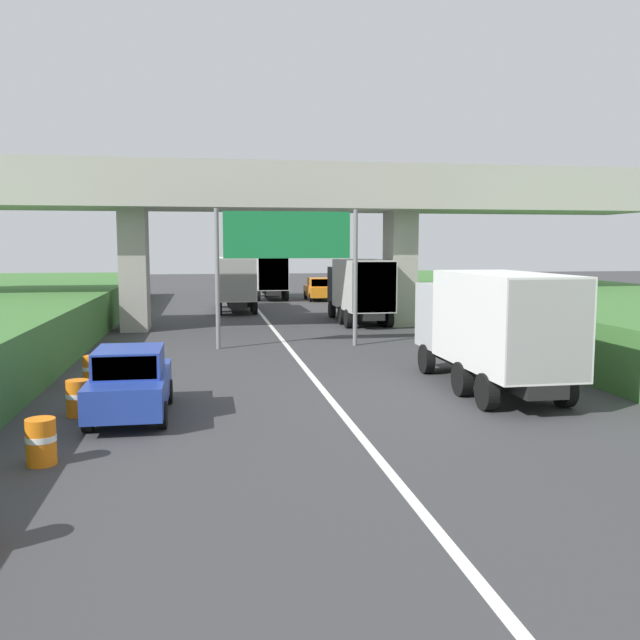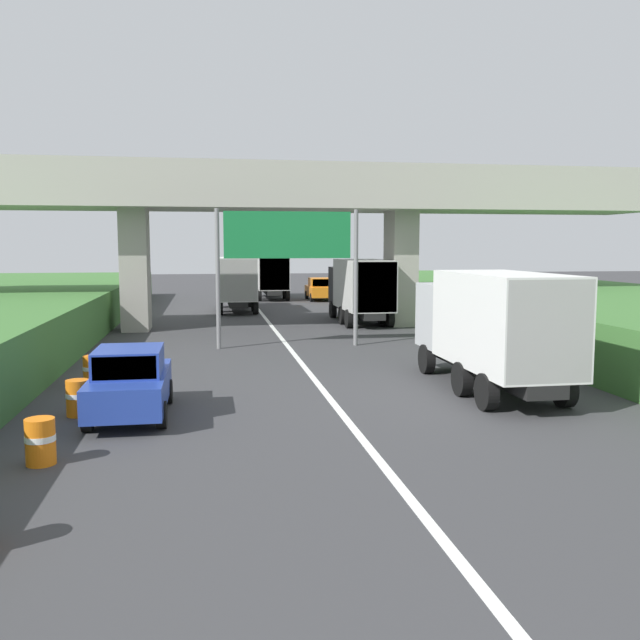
% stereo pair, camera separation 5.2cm
% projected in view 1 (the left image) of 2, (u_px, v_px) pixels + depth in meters
% --- Properties ---
extents(lane_centre_stripe, '(0.20, 92.93, 0.01)m').
position_uv_depth(lane_centre_stripe, '(287.00, 346.00, 28.28)').
color(lane_centre_stripe, white).
rests_on(lane_centre_stripe, ground).
extents(overpass_bridge, '(40.00, 4.80, 8.17)m').
position_uv_depth(overpass_bridge, '(271.00, 205.00, 34.08)').
color(overpass_bridge, '#ADA89E').
rests_on(overpass_bridge, ground).
extents(overhead_highway_sign, '(5.88, 0.18, 5.67)m').
position_uv_depth(overhead_highway_sign, '(287.00, 245.00, 27.57)').
color(overhead_highway_sign, slate).
rests_on(overhead_highway_sign, ground).
extents(truck_black, '(2.44, 7.30, 3.44)m').
position_uv_depth(truck_black, '(359.00, 287.00, 36.62)').
color(truck_black, black).
rests_on(truck_black, ground).
extents(truck_green, '(2.44, 7.30, 3.44)m').
position_uv_depth(truck_green, '(269.00, 274.00, 53.25)').
color(truck_green, black).
rests_on(truck_green, ground).
extents(truck_silver, '(2.44, 7.30, 3.44)m').
position_uv_depth(truck_silver, '(491.00, 324.00, 19.46)').
color(truck_silver, black).
rests_on(truck_silver, ground).
extents(truck_white, '(2.44, 7.30, 3.44)m').
position_uv_depth(truck_white, '(235.00, 281.00, 43.22)').
color(truck_white, black).
rests_on(truck_white, ground).
extents(car_orange, '(1.86, 4.10, 1.72)m').
position_uv_depth(car_orange, '(319.00, 289.00, 51.82)').
color(car_orange, orange).
rests_on(car_orange, ground).
extents(car_blue, '(1.86, 4.10, 1.72)m').
position_uv_depth(car_blue, '(130.00, 382.00, 16.52)').
color(car_blue, '#233D9E').
rests_on(car_blue, ground).
extents(construction_barrel_2, '(0.57, 0.57, 0.90)m').
position_uv_depth(construction_barrel_2, '(41.00, 441.00, 12.94)').
color(construction_barrel_2, orange).
rests_on(construction_barrel_2, ground).
extents(construction_barrel_3, '(0.57, 0.57, 0.90)m').
position_uv_depth(construction_barrel_3, '(78.00, 398.00, 16.64)').
color(construction_barrel_3, orange).
rests_on(construction_barrel_3, ground).
extents(construction_barrel_4, '(0.57, 0.57, 0.90)m').
position_uv_depth(construction_barrel_4, '(93.00, 370.00, 20.29)').
color(construction_barrel_4, orange).
rests_on(construction_barrel_4, ground).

